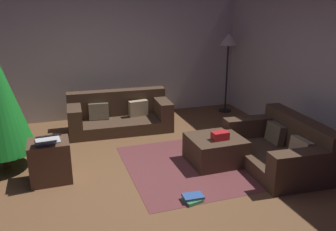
# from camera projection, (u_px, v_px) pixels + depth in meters

# --- Properties ---
(ground_plane) EXTENTS (6.40, 6.40, 0.00)m
(ground_plane) POSITION_uv_depth(u_px,v_px,m) (131.00, 187.00, 4.49)
(ground_plane) COLOR brown
(rear_partition) EXTENTS (6.40, 0.12, 2.60)m
(rear_partition) POSITION_uv_depth(u_px,v_px,m) (93.00, 54.00, 6.91)
(rear_partition) COLOR #BCB7B2
(rear_partition) RESTS_ON ground_plane
(couch_left) EXTENTS (1.90, 0.94, 0.69)m
(couch_left) POSITION_uv_depth(u_px,v_px,m) (119.00, 115.00, 6.52)
(couch_left) COLOR #473323
(couch_left) RESTS_ON ground_plane
(couch_right) EXTENTS (1.11, 1.70, 0.69)m
(couch_right) POSITION_uv_depth(u_px,v_px,m) (283.00, 148.00, 5.05)
(couch_right) COLOR #473323
(couch_right) RESTS_ON ground_plane
(ottoman) EXTENTS (0.77, 0.71, 0.40)m
(ottoman) POSITION_uv_depth(u_px,v_px,m) (215.00, 150.00, 5.14)
(ottoman) COLOR #473323
(ottoman) RESTS_ON ground_plane
(gift_box) EXTENTS (0.24, 0.16, 0.12)m
(gift_box) POSITION_uv_depth(u_px,v_px,m) (220.00, 136.00, 4.98)
(gift_box) COLOR red
(gift_box) RESTS_ON ottoman
(tv_remote) EXTENTS (0.09, 0.17, 0.02)m
(tv_remote) POSITION_uv_depth(u_px,v_px,m) (224.00, 137.00, 5.05)
(tv_remote) COLOR black
(tv_remote) RESTS_ON ottoman
(side_table) EXTENTS (0.52, 0.44, 0.56)m
(side_table) POSITION_uv_depth(u_px,v_px,m) (50.00, 161.00, 4.58)
(side_table) COLOR #4C3323
(side_table) RESTS_ON ground_plane
(laptop) EXTENTS (0.33, 0.41, 0.17)m
(laptop) POSITION_uv_depth(u_px,v_px,m) (48.00, 139.00, 4.43)
(laptop) COLOR silver
(laptop) RESTS_ON side_table
(book_stack) EXTENTS (0.26, 0.22, 0.07)m
(book_stack) POSITION_uv_depth(u_px,v_px,m) (193.00, 199.00, 4.15)
(book_stack) COLOR #387A47
(book_stack) RESTS_ON ground_plane
(corner_lamp) EXTENTS (0.36, 0.36, 1.68)m
(corner_lamp) POSITION_uv_depth(u_px,v_px,m) (228.00, 45.00, 7.22)
(corner_lamp) COLOR black
(corner_lamp) RESTS_ON ground_plane
(area_rug) EXTENTS (2.60, 2.00, 0.01)m
(area_rug) POSITION_uv_depth(u_px,v_px,m) (215.00, 162.00, 5.20)
(area_rug) COLOR brown
(area_rug) RESTS_ON ground_plane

